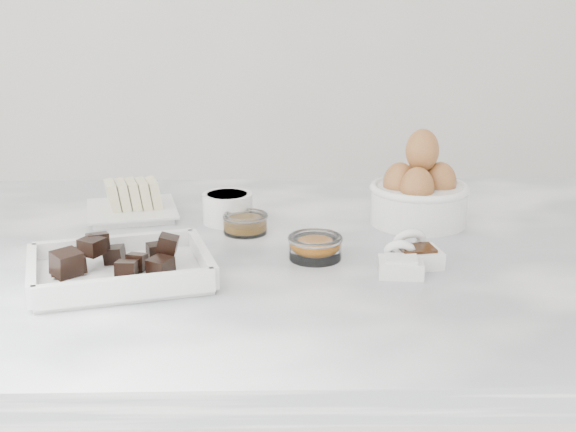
% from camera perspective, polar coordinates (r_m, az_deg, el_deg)
% --- Properties ---
extents(marble_slab, '(1.20, 0.80, 0.04)m').
position_cam_1_polar(marble_slab, '(1.14, -0.97, -3.32)').
color(marble_slab, white).
rests_on(marble_slab, cabinet).
extents(chocolate_dish, '(0.26, 0.22, 0.06)m').
position_cam_1_polar(chocolate_dish, '(1.04, -11.89, -3.27)').
color(chocolate_dish, white).
rests_on(chocolate_dish, marble_slab).
extents(butter_plate, '(0.17, 0.17, 0.06)m').
position_cam_1_polar(butter_plate, '(1.31, -11.19, 0.91)').
color(butter_plate, white).
rests_on(butter_plate, marble_slab).
extents(sugar_ramekin, '(0.08, 0.08, 0.05)m').
position_cam_1_polar(sugar_ramekin, '(1.25, -4.33, 0.66)').
color(sugar_ramekin, white).
rests_on(sugar_ramekin, marble_slab).
extents(egg_bowl, '(0.16, 0.16, 0.15)m').
position_cam_1_polar(egg_bowl, '(1.26, 9.31, 1.63)').
color(egg_bowl, white).
rests_on(egg_bowl, marble_slab).
extents(honey_bowl, '(0.07, 0.07, 0.03)m').
position_cam_1_polar(honey_bowl, '(1.21, -3.05, -0.50)').
color(honey_bowl, white).
rests_on(honey_bowl, marble_slab).
extents(zest_bowl, '(0.08, 0.08, 0.03)m').
position_cam_1_polar(zest_bowl, '(1.10, 1.95, -2.16)').
color(zest_bowl, white).
rests_on(zest_bowl, marble_slab).
extents(vanilla_spoon, '(0.07, 0.08, 0.05)m').
position_cam_1_polar(vanilla_spoon, '(1.09, 8.98, -2.60)').
color(vanilla_spoon, white).
rests_on(vanilla_spoon, marble_slab).
extents(salt_spoon, '(0.06, 0.07, 0.04)m').
position_cam_1_polar(salt_spoon, '(1.05, 8.00, -3.31)').
color(salt_spoon, white).
rests_on(salt_spoon, marble_slab).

